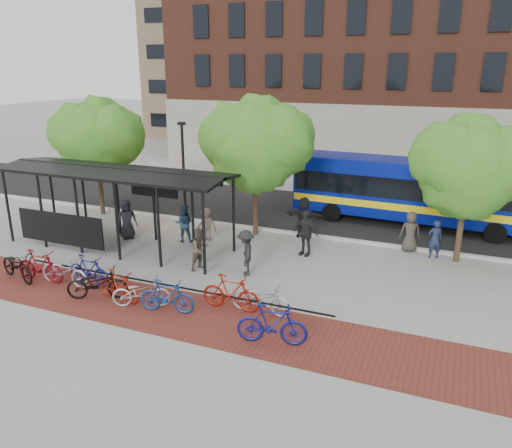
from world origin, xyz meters
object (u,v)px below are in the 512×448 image
at_px(bike_9, 231,293).
at_px(bike_11, 272,324).
at_px(bike_2, 64,271).
at_px(bike_10, 261,298).
at_px(bus, 415,189).
at_px(pedestrian_0, 127,219).
at_px(bike_5, 119,286).
at_px(pedestrian_8, 200,249).
at_px(bus_shelter, 113,180).
at_px(bike_7, 167,296).
at_px(bike_6, 141,292).
at_px(bike_1, 40,266).
at_px(bike_3, 89,270).
at_px(tree_b, 258,141).
at_px(tree_a, 98,136).
at_px(bike_0, 17,266).
at_px(pedestrian_2, 184,223).
at_px(bike_4, 97,284).
at_px(pedestrian_4, 305,233).
at_px(pedestrian_6, 410,232).
at_px(tree_c, 471,165).
at_px(pedestrian_3, 207,224).
at_px(pedestrian_9, 246,253).
at_px(pedestrian_5, 304,217).
at_px(lamp_post_left, 184,170).

bearing_deg(bike_9, bike_11, -127.92).
distance_m(bike_2, bike_10, 7.54).
xyz_separation_m(bus, pedestrian_0, (-12.07, -7.31, -0.94)).
bearing_deg(bike_5, pedestrian_8, -11.22).
relative_size(bus_shelter, bike_7, 5.59).
relative_size(bike_6, bike_11, 0.94).
height_order(bike_1, bike_2, bike_1).
height_order(bike_3, bike_6, bike_3).
bearing_deg(bike_5, tree_b, -2.83).
bearing_deg(tree_a, bike_0, -72.56).
xyz_separation_m(bike_11, pedestrian_2, (-6.82, 6.72, 0.25)).
relative_size(bike_2, bike_4, 0.99).
xyz_separation_m(bike_5, pedestrian_0, (-3.65, 5.48, 0.37)).
distance_m(pedestrian_4, pedestrian_6, 4.61).
bearing_deg(bike_1, bike_5, -96.18).
xyz_separation_m(bike_4, bike_11, (6.62, -0.45, 0.07)).
bearing_deg(bike_6, tree_c, -72.92).
distance_m(tree_c, pedestrian_2, 12.34).
xyz_separation_m(bike_2, bike_6, (3.61, -0.37, -0.03)).
height_order(bike_9, pedestrian_0, pedestrian_0).
height_order(bus_shelter, bike_7, bus_shelter).
bearing_deg(bike_10, bike_6, 105.57).
distance_m(bus, bike_2, 16.74).
bearing_deg(bike_6, bike_0, 65.85).
bearing_deg(bike_7, tree_a, 37.81).
height_order(pedestrian_2, pedestrian_3, pedestrian_2).
bearing_deg(bike_1, pedestrian_8, -59.94).
bearing_deg(bike_10, tree_a, 58.94).
height_order(bike_3, pedestrian_6, pedestrian_6).
bearing_deg(pedestrian_0, tree_c, -36.23).
distance_m(bike_10, pedestrian_6, 8.67).
height_order(bike_2, pedestrian_4, pedestrian_4).
xyz_separation_m(bike_0, bike_11, (10.48, -0.60, 0.06)).
relative_size(bike_3, pedestrian_9, 1.05).
xyz_separation_m(bike_5, pedestrian_5, (3.88, 8.77, 0.42)).
bearing_deg(bike_9, bike_6, 106.61).
bearing_deg(bike_0, bike_3, -59.71).
relative_size(pedestrian_2, pedestrian_6, 0.99).
height_order(bike_1, bike_5, bike_1).
xyz_separation_m(tree_b, bike_3, (-3.58, -7.66, -3.89)).
bearing_deg(bike_2, pedestrian_5, -37.45).
bearing_deg(pedestrian_4, bike_5, -110.54).
relative_size(tree_a, bike_2, 2.96).
bearing_deg(pedestrian_3, pedestrian_2, -147.86).
relative_size(lamp_post_left, pedestrian_6, 2.89).
xyz_separation_m(bike_3, bike_6, (2.79, -0.74, -0.05)).
relative_size(tree_c, bike_1, 2.89).
xyz_separation_m(bike_5, pedestrian_8, (1.28, 3.47, 0.31)).
distance_m(bus_shelter, bike_0, 5.25).
xyz_separation_m(tree_c, bike_9, (-6.90, -7.45, -3.44)).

